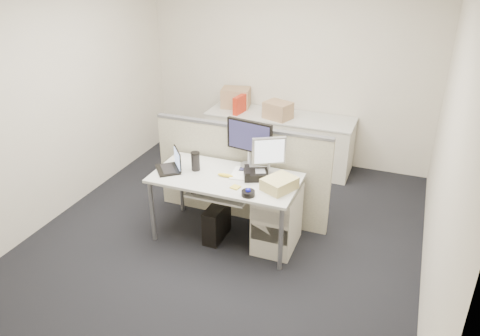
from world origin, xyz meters
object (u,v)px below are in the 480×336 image
at_px(desk, 226,182).
at_px(monitor_main, 249,144).
at_px(desk_phone, 256,175).
at_px(laptop, 167,161).

height_order(desk, monitor_main, monitor_main).
bearing_deg(monitor_main, desk_phone, -46.74).
bearing_deg(laptop, monitor_main, 77.91).
distance_m(desk, laptop, 0.65).
bearing_deg(desk_phone, monitor_main, 100.41).
height_order(desk, desk_phone, desk_phone).
distance_m(laptop, desk_phone, 0.94).
distance_m(monitor_main, laptop, 0.87).
bearing_deg(laptop, desk, 57.53).
relative_size(monitor_main, desk_phone, 2.13).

